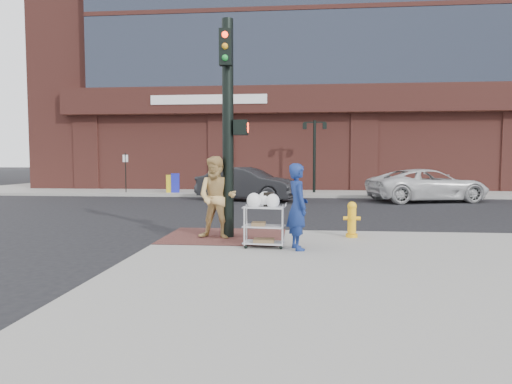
# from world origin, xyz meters

# --- Properties ---
(ground) EXTENTS (220.00, 220.00, 0.00)m
(ground) POSITION_xyz_m (0.00, 0.00, 0.00)
(ground) COLOR black
(ground) RESTS_ON ground
(sidewalk_far) EXTENTS (65.00, 36.00, 0.15)m
(sidewalk_far) POSITION_xyz_m (12.50, 32.00, 0.07)
(sidewalk_far) COLOR gray
(sidewalk_far) RESTS_ON ground
(brick_curb_ramp) EXTENTS (2.80, 2.40, 0.01)m
(brick_curb_ramp) POSITION_xyz_m (-0.60, 0.90, 0.16)
(brick_curb_ramp) COLOR #4D2624
(brick_curb_ramp) RESTS_ON sidewalk_near
(bank_building) EXTENTS (42.00, 26.00, 28.00)m
(bank_building) POSITION_xyz_m (5.00, 31.00, 14.15)
(bank_building) COLOR brown
(bank_building) RESTS_ON sidewalk_far
(lamp_post) EXTENTS (1.32, 0.22, 4.00)m
(lamp_post) POSITION_xyz_m (2.00, 16.00, 2.62)
(lamp_post) COLOR black
(lamp_post) RESTS_ON sidewalk_far
(parking_sign) EXTENTS (0.05, 0.05, 2.20)m
(parking_sign) POSITION_xyz_m (-8.50, 15.00, 1.25)
(parking_sign) COLOR black
(parking_sign) RESTS_ON sidewalk_far
(traffic_signal_pole) EXTENTS (0.61, 0.51, 5.00)m
(traffic_signal_pole) POSITION_xyz_m (-0.48, 0.77, 2.83)
(traffic_signal_pole) COLOR black
(traffic_signal_pole) RESTS_ON sidewalk_near
(woman_blue) EXTENTS (0.59, 0.73, 1.74)m
(woman_blue) POSITION_xyz_m (1.11, -0.53, 1.02)
(woman_blue) COLOR navy
(woman_blue) RESTS_ON sidewalk_near
(pedestrian_tan) EXTENTS (1.00, 0.82, 1.89)m
(pedestrian_tan) POSITION_xyz_m (-0.73, 0.59, 1.09)
(pedestrian_tan) COLOR tan
(pedestrian_tan) RESTS_ON sidewalk_near
(sedan_dark) EXTENTS (5.17, 3.08, 1.61)m
(sedan_dark) POSITION_xyz_m (-1.32, 12.02, 0.81)
(sedan_dark) COLOR black
(sedan_dark) RESTS_ON ground
(minivan_white) EXTENTS (6.00, 3.88, 1.54)m
(minivan_white) POSITION_xyz_m (7.19, 12.42, 0.77)
(minivan_white) COLOR silver
(minivan_white) RESTS_ON ground
(utility_cart) EXTENTS (0.88, 0.56, 1.15)m
(utility_cart) POSITION_xyz_m (0.43, -0.38, 0.67)
(utility_cart) COLOR #B4B5BA
(utility_cart) RESTS_ON sidewalk_near
(fire_hydrant) EXTENTS (0.39, 0.28, 0.84)m
(fire_hydrant) POSITION_xyz_m (2.38, 1.07, 0.58)
(fire_hydrant) COLOR yellow
(fire_hydrant) RESTS_ON sidewalk_near
(newsbox_yellow) EXTENTS (0.51, 0.49, 0.98)m
(newsbox_yellow) POSITION_xyz_m (-6.03, 15.18, 0.64)
(newsbox_yellow) COLOR gold
(newsbox_yellow) RESTS_ON sidewalk_far
(newsbox_blue) EXTENTS (0.52, 0.49, 1.06)m
(newsbox_blue) POSITION_xyz_m (-5.73, 15.23, 0.68)
(newsbox_blue) COLOR #1A1FAA
(newsbox_blue) RESTS_ON sidewalk_far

